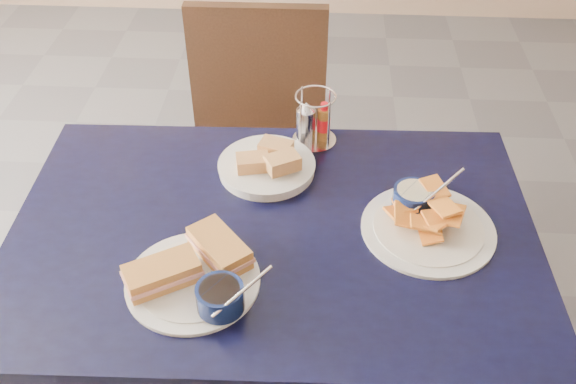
# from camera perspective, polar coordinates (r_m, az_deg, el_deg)

# --- Properties ---
(ground) EXTENTS (6.00, 6.00, 0.00)m
(ground) POSITION_cam_1_polar(r_m,az_deg,el_deg) (2.07, 1.55, -14.72)
(ground) COLOR #515156
(ground) RESTS_ON ground
(dining_table) EXTENTS (1.15, 0.78, 0.75)m
(dining_table) POSITION_cam_1_polar(r_m,az_deg,el_deg) (1.43, -1.30, -5.36)
(dining_table) COLOR black
(dining_table) RESTS_ON ground
(chair_far) EXTENTS (0.43, 0.41, 0.91)m
(chair_far) POSITION_cam_1_polar(r_m,az_deg,el_deg) (2.04, -2.76, 5.14)
(chair_far) COLOR black
(chair_far) RESTS_ON ground
(sandwich_plate) EXTENTS (0.30, 0.28, 0.12)m
(sandwich_plate) POSITION_cam_1_polar(r_m,az_deg,el_deg) (1.26, -8.05, -7.21)
(sandwich_plate) COLOR white
(sandwich_plate) RESTS_ON dining_table
(plantain_plate) EXTENTS (0.28, 0.28, 0.12)m
(plantain_plate) POSITION_cam_1_polar(r_m,az_deg,el_deg) (1.40, 11.92, -2.24)
(plantain_plate) COLOR white
(plantain_plate) RESTS_ON dining_table
(bread_basket) EXTENTS (0.23, 0.23, 0.07)m
(bread_basket) POSITION_cam_1_polar(r_m,az_deg,el_deg) (1.51, -1.81, 2.42)
(bread_basket) COLOR white
(bread_basket) RESTS_ON dining_table
(condiment_caddy) EXTENTS (0.11, 0.11, 0.14)m
(condiment_caddy) POSITION_cam_1_polar(r_m,az_deg,el_deg) (1.59, 2.23, 6.23)
(condiment_caddy) COLOR silver
(condiment_caddy) RESTS_ON dining_table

